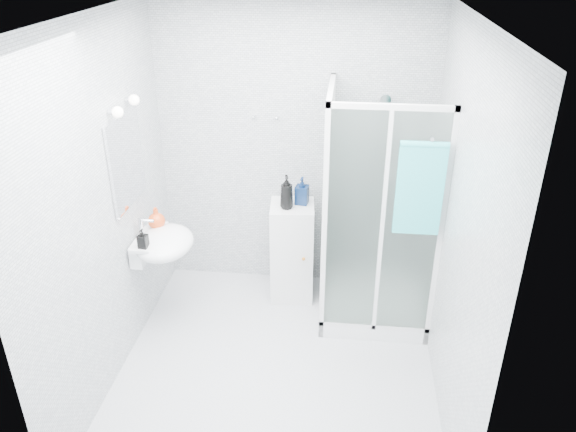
# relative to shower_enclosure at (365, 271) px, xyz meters

# --- Properties ---
(room) EXTENTS (2.40, 2.60, 2.60)m
(room) POSITION_rel_shower_enclosure_xyz_m (-0.67, -0.77, 0.85)
(room) COLOR silver
(room) RESTS_ON ground
(shower_enclosure) EXTENTS (0.90, 0.95, 2.00)m
(shower_enclosure) POSITION_rel_shower_enclosure_xyz_m (0.00, 0.00, 0.00)
(shower_enclosure) COLOR white
(shower_enclosure) RESTS_ON ground
(wall_basin) EXTENTS (0.46, 0.56, 0.35)m
(wall_basin) POSITION_rel_shower_enclosure_xyz_m (-1.66, -0.32, 0.35)
(wall_basin) COLOR white
(wall_basin) RESTS_ON ground
(mirror) EXTENTS (0.02, 0.60, 0.70)m
(mirror) POSITION_rel_shower_enclosure_xyz_m (-1.85, -0.32, 1.05)
(mirror) COLOR white
(mirror) RESTS_ON room
(vanity_lights) EXTENTS (0.10, 0.40, 0.08)m
(vanity_lights) POSITION_rel_shower_enclosure_xyz_m (-1.80, -0.32, 1.47)
(vanity_lights) COLOR silver
(vanity_lights) RESTS_ON room
(wall_hooks) EXTENTS (0.23, 0.06, 0.03)m
(wall_hooks) POSITION_rel_shower_enclosure_xyz_m (-0.92, 0.49, 1.17)
(wall_hooks) COLOR silver
(wall_hooks) RESTS_ON room
(storage_cabinet) EXTENTS (0.41, 0.42, 0.92)m
(storage_cabinet) POSITION_rel_shower_enclosure_xyz_m (-0.66, 0.24, 0.01)
(storage_cabinet) COLOR silver
(storage_cabinet) RESTS_ON ground
(hand_towel) EXTENTS (0.33, 0.05, 0.71)m
(hand_towel) POSITION_rel_shower_enclosure_xyz_m (0.32, -0.40, 0.98)
(hand_towel) COLOR #31B7BA
(hand_towel) RESTS_ON shower_enclosure
(shampoo_bottle_a) EXTENTS (0.14, 0.14, 0.30)m
(shampoo_bottle_a) POSITION_rel_shower_enclosure_xyz_m (-0.70, 0.19, 0.62)
(shampoo_bottle_a) COLOR black
(shampoo_bottle_a) RESTS_ON storage_cabinet
(shampoo_bottle_b) EXTENTS (0.12, 0.13, 0.24)m
(shampoo_bottle_b) POSITION_rel_shower_enclosure_xyz_m (-0.58, 0.30, 0.59)
(shampoo_bottle_b) COLOR #0B1F44
(shampoo_bottle_b) RESTS_ON storage_cabinet
(soap_dispenser_orange) EXTENTS (0.15, 0.15, 0.18)m
(soap_dispenser_orange) POSITION_rel_shower_enclosure_xyz_m (-1.73, -0.18, 0.51)
(soap_dispenser_orange) COLOR #D74719
(soap_dispenser_orange) RESTS_ON wall_basin
(soap_dispenser_black) EXTENTS (0.08, 0.08, 0.16)m
(soap_dispenser_black) POSITION_rel_shower_enclosure_xyz_m (-1.73, -0.51, 0.49)
(soap_dispenser_black) COLOR black
(soap_dispenser_black) RESTS_ON wall_basin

